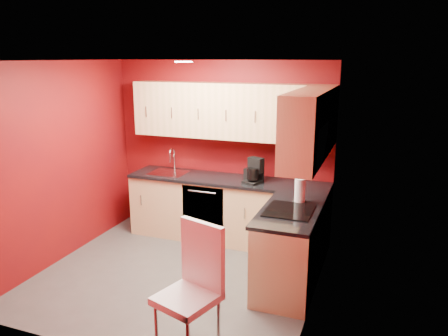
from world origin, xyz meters
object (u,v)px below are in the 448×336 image
Objects in this scene: sink at (169,170)px; dining_chair at (187,292)px; microwave at (303,144)px; napkin_holder at (251,174)px; paper_towel at (300,191)px; coffee_maker at (253,171)px.

dining_chair is (1.40, -2.40, -0.37)m from sink.
microwave is 0.66× the size of dining_chair.
paper_towel is at bearing -42.18° from napkin_holder.
napkin_holder is at bearing 135.87° from coffee_maker.
microwave is 1.34m from coffee_maker.
microwave is 1.54m from napkin_holder.
coffee_maker is 0.94m from paper_towel.
sink is 3.34× the size of napkin_holder.
microwave is 1.46× the size of sink.
dining_chair is at bearing -68.04° from coffee_maker.
microwave is at bearing -29.19° from coffee_maker.
coffee_maker is 2.14× the size of napkin_holder.
paper_towel is at bearing -18.47° from sink.
sink reaches higher than napkin_holder.
coffee_maker is 0.29× the size of dining_chair.
dining_chair is (-0.63, -1.73, -0.48)m from paper_towel.
sink is 1.56× the size of coffee_maker.
dining_chair is at bearing -110.03° from paper_towel.
microwave is 4.88× the size of napkin_holder.
napkin_holder is (-0.08, 0.16, -0.09)m from coffee_maker.
paper_towel is (2.03, -0.68, 0.11)m from sink.
sink is 2.81m from dining_chair.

